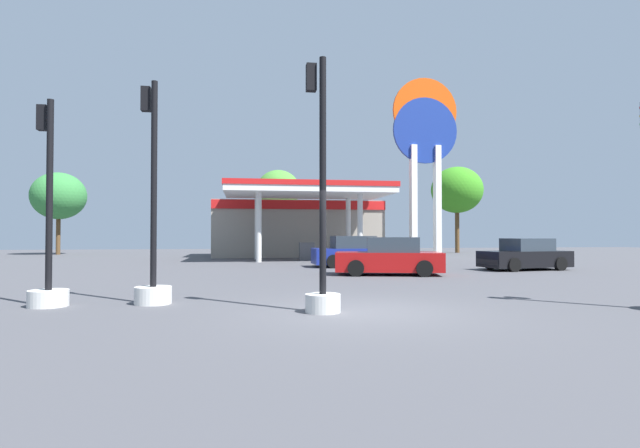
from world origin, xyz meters
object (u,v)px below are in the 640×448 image
at_px(car_1, 389,258).
at_px(tree_2, 457,190).
at_px(traffic_signal_2, 153,252).
at_px(tree_1, 278,190).
at_px(tree_0, 59,196).
at_px(car_0, 525,256).
at_px(car_2, 355,253).
at_px(traffic_signal_3, 322,242).
at_px(station_pole_sign, 425,143).
at_px(traffic_signal_1, 48,258).

distance_m(car_1, tree_2, 25.43).
height_order(traffic_signal_2, tree_1, tree_1).
xyz_separation_m(car_1, tree_0, (-20.12, 22.67, 3.95)).
distance_m(car_0, traffic_signal_2, 16.91).
height_order(car_0, car_1, car_1).
relative_size(car_0, traffic_signal_2, 0.81).
bearing_deg(car_2, car_0, -24.82).
distance_m(car_0, traffic_signal_3, 15.08).
bearing_deg(station_pole_sign, tree_2, 53.66).
bearing_deg(traffic_signal_3, car_0, 43.48).
relative_size(car_1, traffic_signal_2, 0.86).
height_order(traffic_signal_2, traffic_signal_3, traffic_signal_3).
xyz_separation_m(station_pole_sign, car_2, (-6.84, -8.31, -7.21)).
bearing_deg(traffic_signal_3, car_2, 74.13).
height_order(car_1, traffic_signal_1, traffic_signal_1).
bearing_deg(traffic_signal_3, tree_0, 117.05).
distance_m(car_1, traffic_signal_3, 9.66).
relative_size(station_pole_sign, tree_1, 1.79).
distance_m(station_pole_sign, tree_2, 10.57).
xyz_separation_m(traffic_signal_3, tree_1, (1.25, 30.31, 3.79)).
distance_m(car_2, tree_1, 17.49).
bearing_deg(car_0, car_2, 155.18).
height_order(traffic_signal_1, tree_2, tree_2).
bearing_deg(tree_1, traffic_signal_3, -92.36).
relative_size(car_1, tree_2, 0.59).
bearing_deg(tree_0, tree_1, -3.58).
distance_m(traffic_signal_2, tree_0, 32.26).
xyz_separation_m(station_pole_sign, traffic_signal_1, (-16.58, -20.19, -6.83)).
bearing_deg(traffic_signal_1, car_0, 27.17).
relative_size(traffic_signal_3, tree_2, 0.70).
bearing_deg(traffic_signal_1, traffic_signal_3, -16.51).
bearing_deg(station_pole_sign, car_0, -88.95).
height_order(station_pole_sign, tree_1, station_pole_sign).
bearing_deg(tree_0, car_0, -37.96).
height_order(station_pole_sign, car_0, station_pole_sign).
bearing_deg(tree_0, car_1, -48.41).
xyz_separation_m(traffic_signal_1, traffic_signal_3, (5.87, -1.74, 0.38)).
bearing_deg(station_pole_sign, tree_0, 160.53).
height_order(car_1, tree_2, tree_2).
xyz_separation_m(station_pole_sign, tree_2, (6.09, 8.28, -2.44)).
distance_m(station_pole_sign, traffic_signal_1, 27.01).
xyz_separation_m(car_1, tree_2, (12.70, 21.50, 4.78)).
xyz_separation_m(traffic_signal_2, tree_0, (-12.37, 29.59, 3.43)).
distance_m(station_pole_sign, tree_0, 28.54).
bearing_deg(tree_0, tree_2, -2.04).
distance_m(traffic_signal_1, tree_0, 31.54).
distance_m(tree_0, tree_1, 17.31).
height_order(car_2, traffic_signal_3, traffic_signal_3).
xyz_separation_m(car_0, traffic_signal_1, (-16.79, -8.62, 0.42)).
bearing_deg(tree_0, traffic_signal_3, -62.95).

